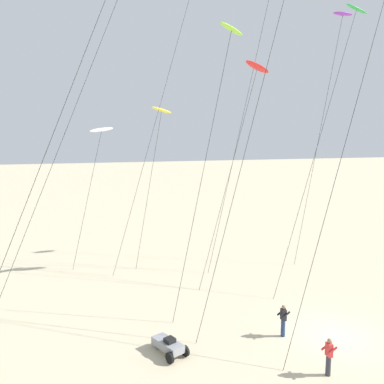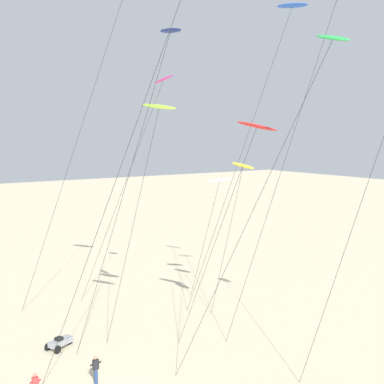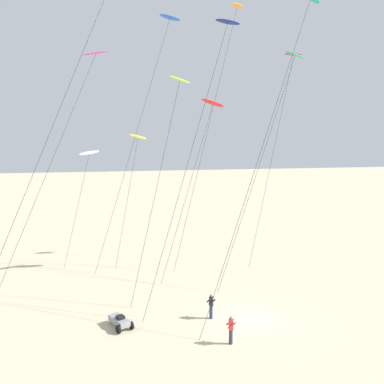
{
  "view_description": "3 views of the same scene",
  "coord_description": "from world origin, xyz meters",
  "px_view_note": "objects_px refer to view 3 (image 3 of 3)",
  "views": [
    {
      "loc": [
        -12.39,
        -16.6,
        10.22
      ],
      "look_at": [
        -4.8,
        9.67,
        6.26
      ],
      "focal_mm": 37.77,
      "sensor_mm": 36.0,
      "label": 1
    },
    {
      "loc": [
        24.11,
        -10.62,
        14.41
      ],
      "look_at": [
        -3.31,
        7.83,
        10.66
      ],
      "focal_mm": 48.34,
      "sensor_mm": 36.0,
      "label": 2
    },
    {
      "loc": [
        -9.6,
        -24.35,
        11.77
      ],
      "look_at": [
        -2.69,
        5.86,
        7.8
      ],
      "focal_mm": 38.48,
      "sensor_mm": 36.0,
      "label": 3
    }
  ],
  "objects_px": {
    "kite_red": "(212,105)",
    "kite_flyer_nearest": "(211,305)",
    "kite_yellow": "(138,139)",
    "kite_blue": "(168,25)",
    "kite_green": "(293,61)",
    "beach_buggy": "(120,321)",
    "kite_teal": "(309,1)",
    "kite_orange": "(235,15)",
    "kite_lime": "(179,83)",
    "kite_white": "(89,154)",
    "kite_navy": "(225,33)",
    "kite_purple": "(293,59)",
    "kite_flyer_middle": "(231,329)",
    "kite_magenta": "(93,61)"
  },
  "relations": [
    {
      "from": "kite_yellow",
      "to": "kite_blue",
      "type": "xyz_separation_m",
      "value": [
        3.14,
        1.37,
        10.62
      ]
    },
    {
      "from": "kite_teal",
      "to": "kite_white",
      "type": "bearing_deg",
      "value": 138.78
    },
    {
      "from": "kite_red",
      "to": "kite_flyer_nearest",
      "type": "xyz_separation_m",
      "value": [
        -2.67,
        -9.55,
        -13.76
      ]
    },
    {
      "from": "kite_blue",
      "to": "kite_flyer_middle",
      "type": "xyz_separation_m",
      "value": [
        0.42,
        -18.47,
        -21.57
      ]
    },
    {
      "from": "kite_white",
      "to": "kite_flyer_nearest",
      "type": "relative_size",
      "value": 6.49
    },
    {
      "from": "kite_lime",
      "to": "kite_blue",
      "type": "relative_size",
      "value": 0.7
    },
    {
      "from": "kite_navy",
      "to": "kite_white",
      "type": "height_order",
      "value": "kite_navy"
    },
    {
      "from": "kite_teal",
      "to": "kite_orange",
      "type": "bearing_deg",
      "value": 96.36
    },
    {
      "from": "kite_teal",
      "to": "kite_purple",
      "type": "height_order",
      "value": "kite_teal"
    },
    {
      "from": "beach_buggy",
      "to": "kite_red",
      "type": "bearing_deg",
      "value": 47.9
    },
    {
      "from": "kite_teal",
      "to": "kite_flyer_nearest",
      "type": "xyz_separation_m",
      "value": [
        -7.19,
        -1.58,
        -20.13
      ]
    },
    {
      "from": "kite_green",
      "to": "kite_lime",
      "type": "bearing_deg",
      "value": -163.02
    },
    {
      "from": "kite_purple",
      "to": "kite_blue",
      "type": "distance_m",
      "value": 12.29
    },
    {
      "from": "kite_lime",
      "to": "beach_buggy",
      "type": "relative_size",
      "value": 7.8
    },
    {
      "from": "kite_magenta",
      "to": "kite_flyer_middle",
      "type": "relative_size",
      "value": 11.25
    },
    {
      "from": "kite_navy",
      "to": "kite_yellow",
      "type": "bearing_deg",
      "value": 118.14
    },
    {
      "from": "kite_red",
      "to": "beach_buggy",
      "type": "xyz_separation_m",
      "value": [
        -8.63,
        -9.55,
        -14.22
      ]
    },
    {
      "from": "kite_flyer_middle",
      "to": "kite_white",
      "type": "bearing_deg",
      "value": 113.67
    },
    {
      "from": "kite_orange",
      "to": "kite_lime",
      "type": "distance_m",
      "value": 13.24
    },
    {
      "from": "kite_lime",
      "to": "kite_blue",
      "type": "height_order",
      "value": "kite_blue"
    },
    {
      "from": "kite_purple",
      "to": "kite_white",
      "type": "bearing_deg",
      "value": 173.13
    },
    {
      "from": "kite_yellow",
      "to": "kite_green",
      "type": "bearing_deg",
      "value": -22.87
    },
    {
      "from": "kite_magenta",
      "to": "beach_buggy",
      "type": "bearing_deg",
      "value": -81.93
    },
    {
      "from": "kite_teal",
      "to": "kite_blue",
      "type": "xyz_separation_m",
      "value": [
        -7.41,
        13.33,
        1.44
      ]
    },
    {
      "from": "kite_navy",
      "to": "kite_purple",
      "type": "bearing_deg",
      "value": 42.43
    },
    {
      "from": "kite_teal",
      "to": "kite_blue",
      "type": "relative_size",
      "value": 0.93
    },
    {
      "from": "kite_red",
      "to": "kite_flyer_nearest",
      "type": "relative_size",
      "value": 9.16
    },
    {
      "from": "kite_navy",
      "to": "kite_flyer_middle",
      "type": "distance_m",
      "value": 19.72
    },
    {
      "from": "kite_navy",
      "to": "kite_red",
      "type": "bearing_deg",
      "value": 82.55
    },
    {
      "from": "kite_orange",
      "to": "kite_navy",
      "type": "relative_size",
      "value": 1.21
    },
    {
      "from": "kite_orange",
      "to": "kite_white",
      "type": "distance_m",
      "value": 18.87
    },
    {
      "from": "beach_buggy",
      "to": "kite_white",
      "type": "bearing_deg",
      "value": 97.16
    },
    {
      "from": "kite_flyer_nearest",
      "to": "kite_red",
      "type": "bearing_deg",
      "value": 74.4
    },
    {
      "from": "kite_purple",
      "to": "kite_flyer_middle",
      "type": "xyz_separation_m",
      "value": [
        -11.23,
        -15.96,
        -18.54
      ]
    },
    {
      "from": "kite_red",
      "to": "kite_lime",
      "type": "distance_m",
      "value": 6.08
    },
    {
      "from": "kite_yellow",
      "to": "kite_flyer_middle",
      "type": "bearing_deg",
      "value": -78.24
    },
    {
      "from": "kite_yellow",
      "to": "kite_green",
      "type": "relative_size",
      "value": 0.64
    },
    {
      "from": "kite_teal",
      "to": "beach_buggy",
      "type": "distance_m",
      "value": 24.49
    },
    {
      "from": "kite_orange",
      "to": "kite_purple",
      "type": "bearing_deg",
      "value": -8.93
    },
    {
      "from": "kite_navy",
      "to": "kite_green",
      "type": "height_order",
      "value": "kite_navy"
    },
    {
      "from": "kite_flyer_nearest",
      "to": "kite_flyer_middle",
      "type": "relative_size",
      "value": 1.0
    },
    {
      "from": "kite_purple",
      "to": "kite_blue",
      "type": "relative_size",
      "value": 0.85
    },
    {
      "from": "kite_blue",
      "to": "beach_buggy",
      "type": "height_order",
      "value": "kite_blue"
    },
    {
      "from": "kite_white",
      "to": "kite_flyer_middle",
      "type": "xyz_separation_m",
      "value": [
        8.02,
        -18.28,
        -9.53
      ]
    },
    {
      "from": "kite_green",
      "to": "beach_buggy",
      "type": "xyz_separation_m",
      "value": [
        -15.37,
        -8.16,
        -17.96
      ]
    },
    {
      "from": "kite_red",
      "to": "kite_orange",
      "type": "bearing_deg",
      "value": 49.19
    },
    {
      "from": "kite_purple",
      "to": "kite_magenta",
      "type": "bearing_deg",
      "value": -168.61
    },
    {
      "from": "kite_white",
      "to": "kite_teal",
      "type": "bearing_deg",
      "value": -41.22
    },
    {
      "from": "kite_navy",
      "to": "kite_purple",
      "type": "xyz_separation_m",
      "value": [
        9.52,
        8.7,
        0.29
      ]
    },
    {
      "from": "kite_purple",
      "to": "kite_flyer_nearest",
      "type": "relative_size",
      "value": 11.98
    }
  ]
}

